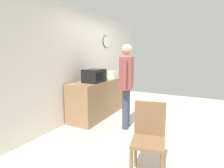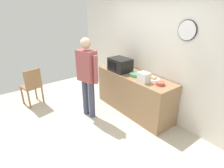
{
  "view_description": "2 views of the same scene",
  "coord_description": "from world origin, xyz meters",
  "px_view_note": "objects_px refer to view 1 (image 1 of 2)",
  "views": [
    {
      "loc": [
        -3.99,
        -1.12,
        1.54
      ],
      "look_at": [
        -0.39,
        0.75,
        0.87
      ],
      "focal_mm": 28.53,
      "sensor_mm": 36.0,
      "label": 1
    },
    {
      "loc": [
        2.6,
        -1.5,
        2.32
      ],
      "look_at": [
        -0.25,
        0.66,
        0.8
      ],
      "focal_mm": 29.72,
      "sensor_mm": 36.0,
      "label": 2
    }
  ],
  "objects_px": {
    "person_standing": "(127,80)",
    "microwave": "(94,76)",
    "sandwich_plate": "(105,77)",
    "cereal_bowl": "(103,78)",
    "spoon_utensil": "(72,84)",
    "toaster": "(113,75)",
    "fork_utensil": "(81,81)",
    "wooden_chair": "(149,135)",
    "salad_bowl": "(113,76)"
  },
  "relations": [
    {
      "from": "cereal_bowl",
      "to": "toaster",
      "type": "height_order",
      "value": "toaster"
    },
    {
      "from": "fork_utensil",
      "to": "wooden_chair",
      "type": "xyz_separation_m",
      "value": [
        -1.27,
        -2.01,
        -0.39
      ]
    },
    {
      "from": "toaster",
      "to": "salad_bowl",
      "type": "bearing_deg",
      "value": 25.82
    },
    {
      "from": "sandwich_plate",
      "to": "person_standing",
      "type": "xyz_separation_m",
      "value": [
        -0.9,
        -1.03,
        0.09
      ]
    },
    {
      "from": "salad_bowl",
      "to": "fork_utensil",
      "type": "height_order",
      "value": "salad_bowl"
    },
    {
      "from": "person_standing",
      "to": "sandwich_plate",
      "type": "bearing_deg",
      "value": 49.0
    },
    {
      "from": "salad_bowl",
      "to": "toaster",
      "type": "relative_size",
      "value": 0.76
    },
    {
      "from": "microwave",
      "to": "fork_utensil",
      "type": "height_order",
      "value": "microwave"
    },
    {
      "from": "toaster",
      "to": "fork_utensil",
      "type": "xyz_separation_m",
      "value": [
        -0.87,
        0.39,
        -0.1
      ]
    },
    {
      "from": "fork_utensil",
      "to": "spoon_utensil",
      "type": "distance_m",
      "value": 0.37
    },
    {
      "from": "microwave",
      "to": "person_standing",
      "type": "distance_m",
      "value": 0.84
    },
    {
      "from": "toaster",
      "to": "wooden_chair",
      "type": "xyz_separation_m",
      "value": [
        -2.14,
        -1.62,
        -0.48
      ]
    },
    {
      "from": "cereal_bowl",
      "to": "spoon_utensil",
      "type": "distance_m",
      "value": 0.92
    },
    {
      "from": "wooden_chair",
      "to": "cereal_bowl",
      "type": "bearing_deg",
      "value": 43.86
    },
    {
      "from": "spoon_utensil",
      "to": "fork_utensil",
      "type": "bearing_deg",
      "value": 5.61
    },
    {
      "from": "cereal_bowl",
      "to": "toaster",
      "type": "bearing_deg",
      "value": -16.11
    },
    {
      "from": "salad_bowl",
      "to": "wooden_chair",
      "type": "height_order",
      "value": "salad_bowl"
    },
    {
      "from": "toaster",
      "to": "sandwich_plate",
      "type": "bearing_deg",
      "value": 86.17
    },
    {
      "from": "sandwich_plate",
      "to": "salad_bowl",
      "type": "height_order",
      "value": "sandwich_plate"
    },
    {
      "from": "sandwich_plate",
      "to": "cereal_bowl",
      "type": "height_order",
      "value": "same"
    },
    {
      "from": "toaster",
      "to": "fork_utensil",
      "type": "bearing_deg",
      "value": 155.63
    },
    {
      "from": "microwave",
      "to": "fork_utensil",
      "type": "relative_size",
      "value": 2.94
    },
    {
      "from": "toaster",
      "to": "wooden_chair",
      "type": "relative_size",
      "value": 0.23
    },
    {
      "from": "cereal_bowl",
      "to": "fork_utensil",
      "type": "bearing_deg",
      "value": 150.6
    },
    {
      "from": "salad_bowl",
      "to": "microwave",
      "type": "bearing_deg",
      "value": -175.54
    },
    {
      "from": "wooden_chair",
      "to": "salad_bowl",
      "type": "bearing_deg",
      "value": 35.9
    },
    {
      "from": "person_standing",
      "to": "wooden_chair",
      "type": "height_order",
      "value": "person_standing"
    },
    {
      "from": "salad_bowl",
      "to": "spoon_utensil",
      "type": "relative_size",
      "value": 0.99
    },
    {
      "from": "toaster",
      "to": "spoon_utensil",
      "type": "height_order",
      "value": "toaster"
    },
    {
      "from": "cereal_bowl",
      "to": "salad_bowl",
      "type": "bearing_deg",
      "value": 3.64
    },
    {
      "from": "salad_bowl",
      "to": "spoon_utensil",
      "type": "bearing_deg",
      "value": 172.0
    },
    {
      "from": "fork_utensil",
      "to": "spoon_utensil",
      "type": "height_order",
      "value": "same"
    },
    {
      "from": "microwave",
      "to": "person_standing",
      "type": "bearing_deg",
      "value": -94.49
    },
    {
      "from": "cereal_bowl",
      "to": "sandwich_plate",
      "type": "bearing_deg",
      "value": 22.68
    },
    {
      "from": "spoon_utensil",
      "to": "sandwich_plate",
      "type": "bearing_deg",
      "value": -4.68
    },
    {
      "from": "spoon_utensil",
      "to": "wooden_chair",
      "type": "distance_m",
      "value": 2.21
    },
    {
      "from": "cereal_bowl",
      "to": "toaster",
      "type": "xyz_separation_m",
      "value": [
        0.35,
        -0.1,
        0.07
      ]
    },
    {
      "from": "salad_bowl",
      "to": "toaster",
      "type": "height_order",
      "value": "toaster"
    },
    {
      "from": "toaster",
      "to": "person_standing",
      "type": "xyz_separation_m",
      "value": [
        -0.88,
        -0.78,
        0.01
      ]
    },
    {
      "from": "salad_bowl",
      "to": "cereal_bowl",
      "type": "xyz_separation_m",
      "value": [
        -0.64,
        -0.04,
        0.0
      ]
    },
    {
      "from": "cereal_bowl",
      "to": "wooden_chair",
      "type": "relative_size",
      "value": 0.26
    },
    {
      "from": "cereal_bowl",
      "to": "spoon_utensil",
      "type": "bearing_deg",
      "value": 163.91
    },
    {
      "from": "cereal_bowl",
      "to": "fork_utensil",
      "type": "xyz_separation_m",
      "value": [
        -0.52,
        0.29,
        -0.03
      ]
    },
    {
      "from": "person_standing",
      "to": "microwave",
      "type": "bearing_deg",
      "value": 85.51
    },
    {
      "from": "microwave",
      "to": "sandwich_plate",
      "type": "distance_m",
      "value": 0.87
    },
    {
      "from": "sandwich_plate",
      "to": "cereal_bowl",
      "type": "relative_size",
      "value": 1.14
    },
    {
      "from": "microwave",
      "to": "spoon_utensil",
      "type": "relative_size",
      "value": 2.94
    },
    {
      "from": "cereal_bowl",
      "to": "spoon_utensil",
      "type": "height_order",
      "value": "cereal_bowl"
    },
    {
      "from": "person_standing",
      "to": "wooden_chair",
      "type": "relative_size",
      "value": 1.86
    },
    {
      "from": "toaster",
      "to": "spoon_utensil",
      "type": "xyz_separation_m",
      "value": [
        -1.24,
        0.36,
        -0.1
      ]
    }
  ]
}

